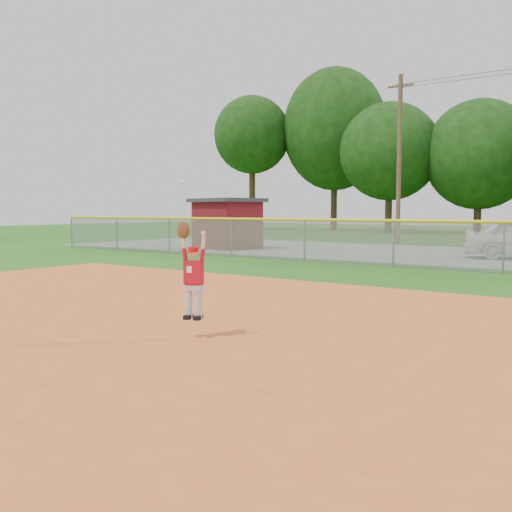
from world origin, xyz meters
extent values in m
plane|color=#225814|center=(0.00, 0.00, 0.00)|extent=(120.00, 120.00, 0.00)
cube|color=#C85924|center=(0.00, -3.00, 0.02)|extent=(24.00, 16.00, 0.04)
cube|color=#570C12|center=(-13.12, 13.65, 1.11)|extent=(3.28, 2.77, 2.21)
cube|color=#333338|center=(-13.12, 13.65, 2.30)|extent=(3.71, 3.21, 0.18)
cube|color=gray|center=(0.00, 10.00, 0.75)|extent=(40.00, 0.03, 1.50)
cylinder|color=yellow|center=(0.00, 10.00, 1.50)|extent=(40.00, 0.10, 0.10)
cylinder|color=gray|center=(-20.00, 10.00, 0.75)|extent=(0.06, 0.06, 1.50)
cylinder|color=gray|center=(-16.67, 10.00, 0.75)|extent=(0.06, 0.06, 1.50)
cylinder|color=gray|center=(-13.33, 10.00, 0.75)|extent=(0.06, 0.06, 1.50)
cylinder|color=gray|center=(-10.00, 10.00, 0.75)|extent=(0.06, 0.06, 1.50)
cylinder|color=gray|center=(-6.67, 10.00, 0.75)|extent=(0.06, 0.06, 1.50)
cylinder|color=gray|center=(-3.33, 10.00, 0.75)|extent=(0.06, 0.06, 1.50)
cylinder|color=gray|center=(0.00, 10.00, 0.75)|extent=(0.06, 0.06, 1.50)
cylinder|color=#4C3823|center=(-8.00, 22.00, 4.50)|extent=(0.24, 0.24, 9.00)
cube|color=#4C3823|center=(-8.00, 22.00, 8.40)|extent=(1.40, 0.10, 0.10)
cylinder|color=#422D1C|center=(-27.25, 35.02, 2.93)|extent=(0.56, 0.56, 5.87)
ellipsoid|color=#193F0F|center=(-27.25, 35.02, 8.67)|extent=(6.95, 6.95, 7.05)
cylinder|color=#422D1C|center=(-20.61, 38.40, 3.05)|extent=(0.56, 0.56, 6.10)
ellipsoid|color=#193F0F|center=(-20.61, 38.40, 9.01)|extent=(9.19, 9.19, 10.85)
cylinder|color=#422D1C|center=(-14.62, 36.53, 2.22)|extent=(0.56, 0.56, 4.43)
ellipsoid|color=#193F0F|center=(-14.62, 36.53, 6.55)|extent=(8.01, 8.01, 7.88)
cylinder|color=#422D1C|center=(-8.07, 38.17, 2.05)|extent=(0.56, 0.56, 4.11)
ellipsoid|color=#193F0F|center=(-8.07, 38.17, 6.07)|extent=(8.19, 8.19, 8.39)
cylinder|color=silver|center=(-1.67, -1.51, 0.52)|extent=(0.12, 0.12, 0.43)
cylinder|color=silver|center=(-1.52, -1.47, 0.52)|extent=(0.12, 0.12, 0.43)
cube|color=black|center=(-1.66, -1.54, 0.33)|extent=(0.13, 0.19, 0.06)
cube|color=black|center=(-1.51, -1.49, 0.33)|extent=(0.13, 0.19, 0.06)
cube|color=silver|center=(-1.59, -1.49, 0.76)|extent=(0.25, 0.18, 0.09)
cube|color=maroon|center=(-1.59, -1.49, 0.81)|extent=(0.26, 0.19, 0.03)
cube|color=#A90C1D|center=(-1.59, -1.49, 0.97)|extent=(0.29, 0.21, 0.32)
cube|color=white|center=(-1.61, -1.57, 1.01)|extent=(0.08, 0.03, 0.09)
sphere|color=beige|center=(-1.59, -1.49, 1.25)|extent=(0.18, 0.18, 0.15)
cylinder|color=#B90B13|center=(-1.59, -1.49, 1.29)|extent=(0.18, 0.18, 0.07)
cube|color=#B90B13|center=(-1.57, -1.57, 1.26)|extent=(0.13, 0.11, 0.01)
cylinder|color=#A90C1D|center=(-1.73, -1.53, 1.22)|extent=(0.10, 0.08, 0.18)
cylinder|color=beige|center=(-1.74, -1.54, 1.40)|extent=(0.08, 0.07, 0.19)
ellipsoid|color=#4C2D14|center=(-1.74, -1.54, 1.56)|extent=(0.24, 0.16, 0.26)
sphere|color=white|center=(-1.74, -1.54, 2.22)|extent=(0.08, 0.08, 0.06)
cylinder|color=#A90C1D|center=(-1.46, -1.45, 1.22)|extent=(0.10, 0.08, 0.18)
cylinder|color=beige|center=(-1.45, -1.45, 1.40)|extent=(0.08, 0.07, 0.19)
sphere|color=beige|center=(-1.45, -1.45, 1.52)|extent=(0.09, 0.09, 0.07)
camera|label=1|loc=(3.77, -7.44, 1.84)|focal=40.00mm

